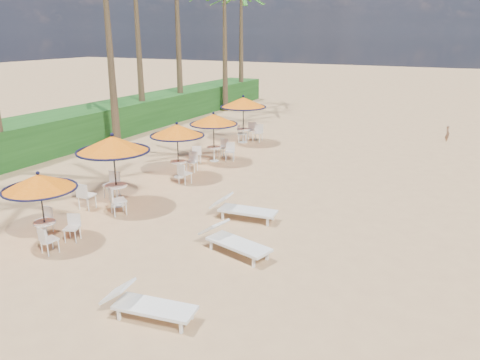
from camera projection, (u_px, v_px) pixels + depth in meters
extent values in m
plane|color=tan|center=(181.00, 283.00, 11.50)|extent=(160.00, 160.00, 0.00)
cube|color=#194716|center=(88.00, 124.00, 26.37)|extent=(3.00, 40.00, 1.80)
cylinder|color=black|center=(43.00, 209.00, 13.44)|extent=(0.05, 0.05, 2.08)
cone|color=orange|center=(39.00, 182.00, 13.19)|extent=(2.08, 2.08, 0.45)
torus|color=black|center=(40.00, 189.00, 13.25)|extent=(2.08, 2.08, 0.06)
sphere|color=black|center=(38.00, 173.00, 13.11)|extent=(0.11, 0.11, 0.11)
cylinder|color=white|center=(45.00, 222.00, 13.56)|extent=(0.63, 0.63, 0.04)
cylinder|color=white|center=(46.00, 232.00, 13.66)|extent=(0.07, 0.07, 0.63)
cylinder|color=black|center=(115.00, 172.00, 16.24)|extent=(0.05, 0.05, 2.53)
cone|color=orange|center=(113.00, 144.00, 15.94)|extent=(2.53, 2.53, 0.55)
torus|color=black|center=(113.00, 151.00, 16.02)|extent=(2.53, 2.53, 0.08)
sphere|color=black|center=(112.00, 135.00, 15.84)|extent=(0.13, 0.13, 0.13)
cylinder|color=white|center=(116.00, 186.00, 16.40)|extent=(0.77, 0.77, 0.04)
cylinder|color=white|center=(117.00, 195.00, 16.50)|extent=(0.09, 0.09, 0.77)
cylinder|color=black|center=(178.00, 151.00, 19.53)|extent=(0.05, 0.05, 2.27)
cone|color=orange|center=(177.00, 130.00, 19.26)|extent=(2.27, 2.27, 0.49)
torus|color=black|center=(177.00, 136.00, 19.33)|extent=(2.28, 2.28, 0.07)
sphere|color=black|center=(177.00, 123.00, 19.17)|extent=(0.12, 0.12, 0.12)
cylinder|color=white|center=(178.00, 162.00, 19.67)|extent=(0.69, 0.69, 0.04)
cylinder|color=white|center=(179.00, 169.00, 19.77)|extent=(0.08, 0.08, 0.69)
cylinder|color=black|center=(214.00, 138.00, 21.98)|extent=(0.05, 0.05, 2.26)
cone|color=orange|center=(214.00, 119.00, 21.71)|extent=(2.26, 2.26, 0.49)
torus|color=black|center=(214.00, 124.00, 21.78)|extent=(2.26, 2.26, 0.07)
sphere|color=black|center=(213.00, 113.00, 21.63)|extent=(0.12, 0.12, 0.12)
cylinder|color=white|center=(214.00, 147.00, 22.12)|extent=(0.69, 0.69, 0.04)
cylinder|color=white|center=(214.00, 154.00, 22.22)|extent=(0.08, 0.08, 0.69)
cylinder|color=black|center=(243.00, 120.00, 25.68)|extent=(0.05, 0.05, 2.51)
cone|color=orange|center=(243.00, 102.00, 25.38)|extent=(2.51, 2.51, 0.55)
torus|color=black|center=(243.00, 107.00, 25.46)|extent=(2.52, 2.52, 0.08)
sphere|color=black|center=(243.00, 96.00, 25.29)|extent=(0.13, 0.13, 0.13)
cylinder|color=white|center=(243.00, 129.00, 25.84)|extent=(0.77, 0.77, 0.04)
cylinder|color=white|center=(243.00, 136.00, 25.95)|extent=(0.09, 0.09, 0.77)
cube|color=white|center=(155.00, 308.00, 9.96)|extent=(1.85, 0.89, 0.07)
cube|color=white|center=(118.00, 291.00, 10.16)|extent=(0.68, 0.73, 0.44)
cube|color=white|center=(155.00, 314.00, 10.01)|extent=(0.06, 0.06, 0.25)
cube|color=white|center=(238.00, 244.00, 12.87)|extent=(2.02, 1.16, 0.08)
cube|color=white|center=(214.00, 227.00, 13.40)|extent=(0.79, 0.83, 0.47)
cube|color=white|center=(238.00, 250.00, 12.93)|extent=(0.07, 0.07, 0.27)
cube|color=white|center=(248.00, 211.00, 15.28)|extent=(1.94, 0.86, 0.08)
cube|color=white|center=(221.00, 200.00, 15.53)|extent=(0.69, 0.74, 0.47)
cube|color=white|center=(248.00, 216.00, 15.33)|extent=(0.07, 0.07, 0.27)
cone|color=brown|center=(111.00, 62.00, 22.91)|extent=(0.44, 0.44, 8.95)
cone|color=brown|center=(139.00, 59.00, 28.14)|extent=(0.44, 0.44, 8.70)
cone|color=brown|center=(178.00, 39.00, 31.63)|extent=(0.44, 0.44, 10.78)
cone|color=brown|center=(225.00, 52.00, 35.09)|extent=(0.44, 0.44, 8.90)
cone|color=brown|center=(241.00, 51.00, 39.08)|extent=(0.44, 0.44, 8.72)
imported|color=#906549|center=(448.00, 133.00, 26.13)|extent=(0.35, 0.41, 0.96)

